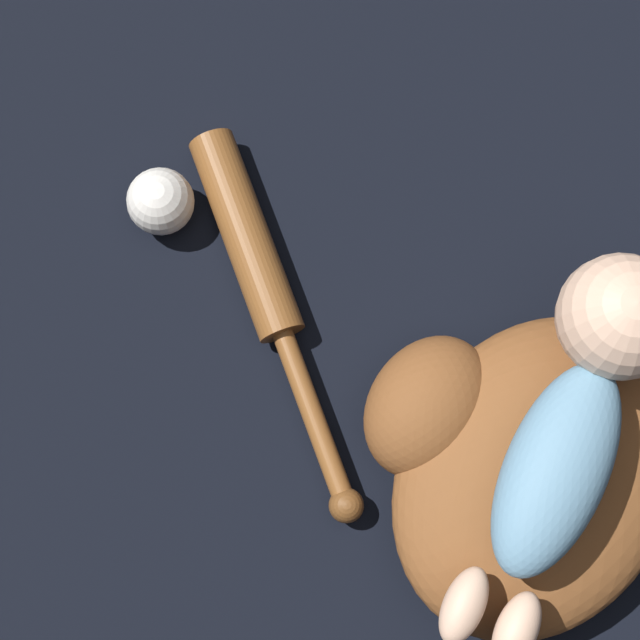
# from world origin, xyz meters

# --- Properties ---
(ground_plane) EXTENTS (6.00, 6.00, 0.00)m
(ground_plane) POSITION_xyz_m (0.00, 0.00, 0.00)
(ground_plane) COLOR black
(baseball_glove) EXTENTS (0.40, 0.37, 0.10)m
(baseball_glove) POSITION_xyz_m (0.06, 0.05, 0.05)
(baseball_glove) COLOR brown
(baseball_glove) RESTS_ON ground
(baby_figure) EXTENTS (0.38, 0.17, 0.11)m
(baby_figure) POSITION_xyz_m (0.12, 0.01, 0.14)
(baby_figure) COLOR #6693B2
(baby_figure) RESTS_ON baseball_glove
(baseball_bat) EXTENTS (0.37, 0.26, 0.05)m
(baseball_bat) POSITION_xyz_m (0.19, 0.34, 0.02)
(baseball_bat) COLOR brown
(baseball_bat) RESTS_ON ground
(baseball) EXTENTS (0.07, 0.07, 0.07)m
(baseball) POSITION_xyz_m (0.25, 0.45, 0.04)
(baseball) COLOR white
(baseball) RESTS_ON ground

